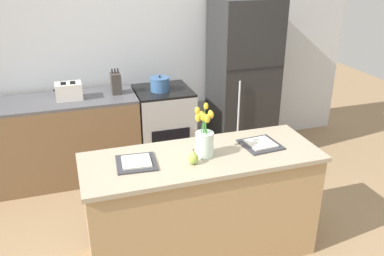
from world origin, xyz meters
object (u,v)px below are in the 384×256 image
(flower_vase, at_px, (204,140))
(pear_figurine, at_px, (193,158))
(plate_setting_right, at_px, (261,144))
(toaster, at_px, (69,91))
(stove_range, at_px, (164,127))
(cooking_pot, at_px, (160,84))
(refrigerator, at_px, (242,80))
(knife_block, at_px, (116,83))
(plate_setting_left, at_px, (136,162))

(flower_vase, distance_m, pear_figurine, 0.17)
(plate_setting_right, xyz_separation_m, toaster, (-1.38, 1.56, 0.09))
(stove_range, relative_size, plate_setting_right, 2.97)
(stove_range, relative_size, toaster, 3.24)
(stove_range, distance_m, cooking_pot, 0.53)
(stove_range, xyz_separation_m, toaster, (-0.99, -0.02, 0.54))
(refrigerator, bearing_deg, cooking_pot, -177.94)
(stove_range, xyz_separation_m, refrigerator, (0.95, 0.00, 0.47))
(pear_figurine, height_order, toaster, toaster)
(flower_vase, distance_m, toaster, 1.83)
(toaster, distance_m, knife_block, 0.49)
(stove_range, distance_m, knife_block, 0.76)
(flower_vase, relative_size, plate_setting_left, 1.34)
(stove_range, xyz_separation_m, plate_setting_left, (-0.59, -1.58, 0.45))
(stove_range, bearing_deg, cooking_pot, -139.44)
(plate_setting_left, height_order, toaster, toaster)
(pear_figurine, height_order, plate_setting_left, pear_figurine)
(toaster, bearing_deg, cooking_pot, -0.98)
(plate_setting_left, bearing_deg, plate_setting_right, 0.00)
(refrigerator, xyz_separation_m, plate_setting_left, (-1.54, -1.58, -0.02))
(pear_figurine, height_order, knife_block, knife_block)
(refrigerator, relative_size, toaster, 6.61)
(flower_vase, bearing_deg, pear_figurine, -141.18)
(plate_setting_left, bearing_deg, stove_range, 69.41)
(flower_vase, height_order, knife_block, flower_vase)
(refrigerator, bearing_deg, plate_setting_left, -134.37)
(pear_figurine, distance_m, plate_setting_right, 0.61)
(pear_figurine, bearing_deg, knife_block, 99.84)
(plate_setting_right, xyz_separation_m, knife_block, (-0.89, 1.60, 0.11))
(refrigerator, xyz_separation_m, cooking_pot, (-0.99, -0.04, 0.06))
(knife_block, bearing_deg, cooking_pot, -6.85)
(pear_figurine, relative_size, plate_setting_left, 0.40)
(toaster, bearing_deg, stove_range, 1.08)
(plate_setting_right, distance_m, cooking_pot, 1.60)
(stove_range, bearing_deg, toaster, -178.92)
(plate_setting_left, xyz_separation_m, plate_setting_right, (0.98, 0.00, 0.00))
(pear_figurine, relative_size, plate_setting_right, 0.40)
(pear_figurine, xyz_separation_m, plate_setting_right, (0.60, 0.13, -0.04))
(refrigerator, distance_m, pear_figurine, 2.06)
(pear_figurine, bearing_deg, flower_vase, 38.82)
(cooking_pot, bearing_deg, refrigerator, 2.06)
(refrigerator, distance_m, flower_vase, 1.92)
(refrigerator, height_order, flower_vase, refrigerator)
(stove_range, xyz_separation_m, knife_block, (-0.50, 0.02, 0.57))
(pear_figurine, xyz_separation_m, toaster, (-0.78, 1.68, 0.05))
(stove_range, height_order, flower_vase, flower_vase)
(stove_range, height_order, knife_block, knife_block)
(pear_figurine, relative_size, knife_block, 0.45)
(stove_range, relative_size, knife_block, 3.36)
(plate_setting_right, distance_m, toaster, 2.08)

